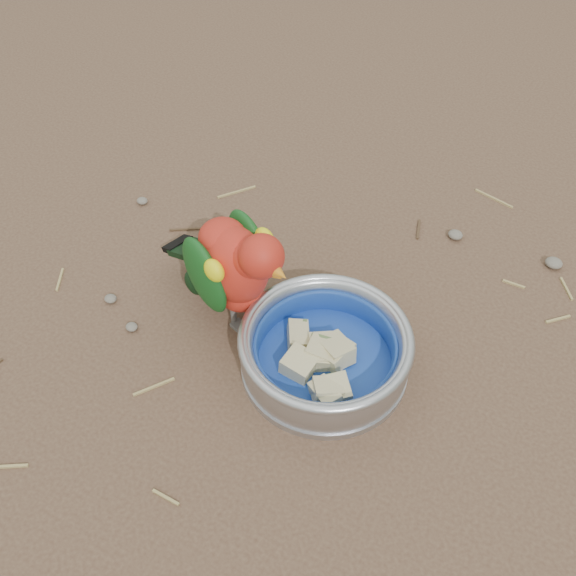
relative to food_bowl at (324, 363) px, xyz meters
The scene contains 6 objects.
ground 0.05m from the food_bowl, behind, with size 60.00×60.00×0.00m, color brown.
food_bowl is the anchor object (origin of this frame).
bowl_wall 0.03m from the food_bowl, ahead, with size 0.20×0.20×0.04m, color #B2B2BA, non-canonical shape.
fruit_wedges 0.02m from the food_bowl, 45.00° to the right, with size 0.12×0.12×0.03m, color #C8BA87, non-canonical shape.
lory_parrot 0.15m from the food_bowl, behind, with size 0.10×0.20×0.16m, color red, non-canonical shape.
ground_debris 0.06m from the food_bowl, 108.73° to the left, with size 0.90×0.80×0.01m, color tan, non-canonical shape.
Camera 1 is at (0.25, -0.42, 0.64)m, focal length 40.00 mm.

